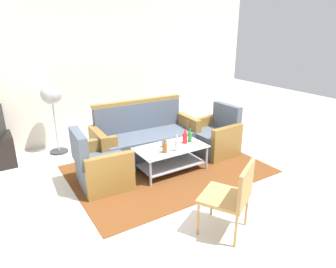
{
  "coord_description": "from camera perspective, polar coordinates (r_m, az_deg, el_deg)",
  "views": [
    {
      "loc": [
        -2.38,
        -2.7,
        2.18
      ],
      "look_at": [
        -0.14,
        0.84,
        0.65
      ],
      "focal_mm": 31.86,
      "sensor_mm": 36.0,
      "label": 1
    }
  ],
  "objects": [
    {
      "name": "armchair_left",
      "position": [
        4.36,
        -12.71,
        -6.18
      ],
      "size": [
        0.74,
        0.8,
        0.85
      ],
      "rotation": [
        0.0,
        0.0,
        -1.64
      ],
      "color": "#4C5666",
      "rests_on": "rug"
    },
    {
      "name": "bottle_green",
      "position": [
        4.79,
        4.24,
        -0.52
      ],
      "size": [
        0.06,
        0.06,
        0.24
      ],
      "color": "#2D8C38",
      "rests_on": "coffee_table"
    },
    {
      "name": "couch",
      "position": [
        5.19,
        -4.34,
        -1.05
      ],
      "size": [
        1.83,
        0.81,
        0.96
      ],
      "rotation": [
        0.0,
        0.0,
        3.1
      ],
      "color": "#4C5666",
      "rests_on": "rug"
    },
    {
      "name": "bottle_clear",
      "position": [
        4.45,
        1.67,
        -2.08
      ],
      "size": [
        0.07,
        0.07,
        0.25
      ],
      "color": "silver",
      "rests_on": "coffee_table"
    },
    {
      "name": "bottle_brown",
      "position": [
        4.38,
        -0.63,
        -2.57
      ],
      "size": [
        0.07,
        0.07,
        0.22
      ],
      "color": "brown",
      "rests_on": "coffee_table"
    },
    {
      "name": "wicker_chair",
      "position": [
        3.31,
        12.3,
        -11.07
      ],
      "size": [
        0.65,
        0.65,
        0.84
      ],
      "rotation": [
        0.0,
        0.0,
        0.51
      ],
      "color": "#AD844C",
      "rests_on": "ground"
    },
    {
      "name": "ground_plane",
      "position": [
        4.21,
        7.97,
        -11.37
      ],
      "size": [
        14.0,
        14.0,
        0.0
      ],
      "primitive_type": "plane",
      "color": "beige"
    },
    {
      "name": "cup",
      "position": [
        4.59,
        -0.67,
        -1.94
      ],
      "size": [
        0.08,
        0.08,
        0.1
      ],
      "primitive_type": "cylinder",
      "color": "#2659A5",
      "rests_on": "coffee_table"
    },
    {
      "name": "rug",
      "position": [
        4.83,
        0.02,
        -6.72
      ],
      "size": [
        2.97,
        2.09,
        0.01
      ],
      "primitive_type": "cube",
      "color": "brown",
      "rests_on": "ground"
    },
    {
      "name": "pedestal_fan",
      "position": [
        5.52,
        -21.35,
        6.47
      ],
      "size": [
        0.36,
        0.36,
        1.27
      ],
      "color": "#2D2D33",
      "rests_on": "ground"
    },
    {
      "name": "armchair_right",
      "position": [
        5.4,
        8.94,
        -0.69
      ],
      "size": [
        0.74,
        0.79,
        0.85
      ],
      "rotation": [
        0.0,
        0.0,
        1.63
      ],
      "color": "#4C5666",
      "rests_on": "rug"
    },
    {
      "name": "wall_back",
      "position": [
        6.28,
        -9.95,
        12.64
      ],
      "size": [
        6.52,
        0.12,
        2.8
      ],
      "color": "silver",
      "rests_on": "ground"
    },
    {
      "name": "coffee_table",
      "position": [
        4.67,
        0.55,
        -4.08
      ],
      "size": [
        1.1,
        0.6,
        0.4
      ],
      "color": "silver",
      "rests_on": "rug"
    },
    {
      "name": "bottle_red",
      "position": [
        4.74,
        3.27,
        -0.77
      ],
      "size": [
        0.08,
        0.08,
        0.23
      ],
      "color": "red",
      "rests_on": "coffee_table"
    }
  ]
}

